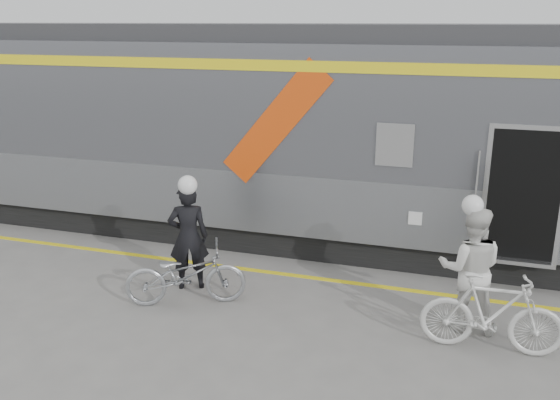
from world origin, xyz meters
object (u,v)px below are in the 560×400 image
at_px(man, 188,237).
at_px(bicycle_right, 492,313).
at_px(bicycle_left, 186,275).
at_px(woman, 470,269).

bearing_deg(man, bicycle_right, 148.21).
bearing_deg(man, bicycle_left, 85.63).
height_order(woman, bicycle_right, woman).
relative_size(man, bicycle_left, 0.95).
bearing_deg(bicycle_left, bicycle_right, -114.98).
bearing_deg(bicycle_left, woman, -107.35).
xyz_separation_m(man, bicycle_right, (4.58, -0.60, -0.32)).
xyz_separation_m(woman, bicycle_right, (0.30, -0.55, -0.35)).
bearing_deg(man, woman, 155.00).
distance_m(woman, bicycle_right, 0.72).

